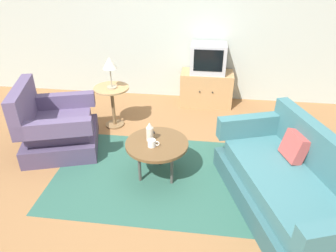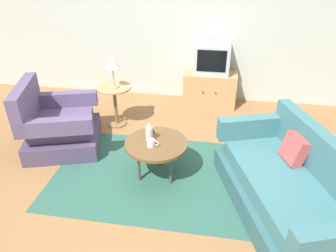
{
  "view_description": "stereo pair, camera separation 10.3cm",
  "coord_description": "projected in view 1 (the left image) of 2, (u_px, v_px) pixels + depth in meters",
  "views": [
    {
      "loc": [
        0.57,
        -2.77,
        2.37
      ],
      "look_at": [
        0.16,
        0.37,
        0.55
      ],
      "focal_mm": 32.85,
      "sensor_mm": 36.0,
      "label": 1
    },
    {
      "loc": [
        0.67,
        -2.76,
        2.37
      ],
      "look_at": [
        0.16,
        0.37,
        0.55
      ],
      "focal_mm": 32.85,
      "sensor_mm": 36.0,
      "label": 2
    }
  ],
  "objects": [
    {
      "name": "table_lamp",
      "position": [
        110.0,
        64.0,
        4.28
      ],
      "size": [
        0.2,
        0.2,
        0.46
      ],
      "color": "#9E937A",
      "rests_on": "side_table"
    },
    {
      "name": "mug",
      "position": [
        152.0,
        143.0,
        3.4
      ],
      "size": [
        0.13,
        0.09,
        0.08
      ],
      "color": "white",
      "rests_on": "coffee_table"
    },
    {
      "name": "area_rug",
      "position": [
        158.0,
        175.0,
        3.72
      ],
      "size": [
        2.47,
        1.66,
        0.0
      ],
      "primitive_type": "cube",
      "color": "#2D5B4C",
      "rests_on": "ground"
    },
    {
      "name": "coffee_table",
      "position": [
        157.0,
        145.0,
        3.51
      ],
      "size": [
        0.72,
        0.72,
        0.47
      ],
      "color": "brown",
      "rests_on": "ground"
    },
    {
      "name": "back_wall",
      "position": [
        175.0,
        20.0,
        5.15
      ],
      "size": [
        9.0,
        0.12,
        2.7
      ],
      "primitive_type": "cube",
      "color": "#B2BCB2",
      "rests_on": "ground"
    },
    {
      "name": "vase",
      "position": [
        150.0,
        132.0,
        3.48
      ],
      "size": [
        0.08,
        0.08,
        0.23
      ],
      "color": "beige",
      "rests_on": "coffee_table"
    },
    {
      "name": "armchair",
      "position": [
        56.0,
        128.0,
        4.09
      ],
      "size": [
        1.16,
        1.17,
        0.92
      ],
      "rotation": [
        0.0,
        0.0,
        -1.27
      ],
      "color": "#4B3E5C",
      "rests_on": "ground"
    },
    {
      "name": "couch",
      "position": [
        290.0,
        186.0,
        3.11
      ],
      "size": [
        1.4,
        1.98,
        0.85
      ],
      "rotation": [
        0.0,
        0.0,
        1.9
      ],
      "color": "#325C60",
      "rests_on": "ground"
    },
    {
      "name": "side_table",
      "position": [
        112.0,
        98.0,
        4.56
      ],
      "size": [
        0.52,
        0.52,
        0.63
      ],
      "color": "tan",
      "rests_on": "ground"
    },
    {
      "name": "ground_plane",
      "position": [
        150.0,
        181.0,
        3.63
      ],
      "size": [
        16.0,
        16.0,
        0.0
      ],
      "primitive_type": "plane",
      "color": "olive"
    },
    {
      "name": "tv_stand",
      "position": [
        206.0,
        88.0,
        5.33
      ],
      "size": [
        0.88,
        0.48,
        0.58
      ],
      "color": "tan",
      "rests_on": "ground"
    },
    {
      "name": "tv_remote_dark",
      "position": [
        151.0,
        131.0,
        3.7
      ],
      "size": [
        0.11,
        0.14,
        0.02
      ],
      "rotation": [
        0.0,
        0.0,
        5.23
      ],
      "color": "black",
      "rests_on": "coffee_table"
    },
    {
      "name": "television",
      "position": [
        208.0,
        58.0,
        5.06
      ],
      "size": [
        0.58,
        0.43,
        0.48
      ],
      "color": "#B7B7BC",
      "rests_on": "tv_stand"
    }
  ]
}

